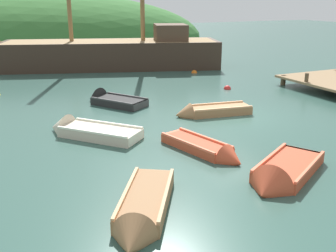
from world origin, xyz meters
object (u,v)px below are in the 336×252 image
object	(u,v)px
rowboat_portside	(86,132)
buoy_orange	(194,73)
rowboat_near_dock	(110,102)
buoy_red	(227,89)
sailing_ship	(114,58)
rowboat_outer_right	(281,176)
rowboat_center	(142,213)
rowboat_far	(209,112)
rowboat_outer_left	(207,151)

from	to	relation	value
rowboat_portside	buoy_orange	distance (m)	13.41
rowboat_near_dock	buoy_red	distance (m)	6.75
sailing_ship	rowboat_outer_right	world-z (taller)	sailing_ship
rowboat_center	sailing_ship	bearing A→B (deg)	-163.98
sailing_ship	rowboat_near_dock	world-z (taller)	sailing_ship
rowboat_near_dock	rowboat_outer_right	bearing A→B (deg)	157.27
sailing_ship	rowboat_far	bearing A→B (deg)	108.47
rowboat_outer_right	buoy_orange	world-z (taller)	rowboat_outer_right
rowboat_portside	rowboat_outer_left	world-z (taller)	rowboat_portside
sailing_ship	rowboat_near_dock	xyz separation A→B (m)	(-3.25, -9.60, -0.60)
rowboat_outer_left	rowboat_near_dock	distance (m)	7.36
buoy_orange	sailing_ship	bearing A→B (deg)	135.25
rowboat_outer_right	rowboat_near_dock	world-z (taller)	rowboat_near_dock
rowboat_outer_right	rowboat_outer_left	xyz separation A→B (m)	(-0.84, 2.54, -0.01)
sailing_ship	rowboat_outer_left	xyz separation A→B (m)	(-2.29, -16.90, -0.62)
rowboat_outer_left	buoy_orange	xyz separation A→B (m)	(6.51, 12.72, -0.08)
sailing_ship	buoy_orange	size ratio (longest dim) A/B	45.92
rowboat_outer_right	buoy_orange	xyz separation A→B (m)	(5.66, 15.26, -0.10)
rowboat_near_dock	rowboat_far	distance (m)	4.84
rowboat_center	rowboat_far	xyz separation A→B (m)	(5.57, 6.45, 0.00)
rowboat_outer_left	buoy_orange	size ratio (longest dim) A/B	8.69
rowboat_outer_right	rowboat_outer_left	size ratio (longest dim) A/B	1.05
rowboat_center	buoy_red	distance (m)	13.77
rowboat_center	buoy_red	world-z (taller)	rowboat_center
rowboat_near_dock	rowboat_center	bearing A→B (deg)	133.80
rowboat_near_dock	buoy_orange	size ratio (longest dim) A/B	8.50
rowboat_portside	buoy_orange	bearing A→B (deg)	-86.86
rowboat_portside	rowboat_outer_right	xyz separation A→B (m)	(3.91, -5.88, -0.02)
rowboat_portside	rowboat_outer_left	size ratio (longest dim) A/B	1.05
rowboat_outer_left	buoy_red	world-z (taller)	rowboat_outer_left
rowboat_portside	rowboat_far	size ratio (longest dim) A/B	1.02
sailing_ship	buoy_red	world-z (taller)	sailing_ship
buoy_red	buoy_orange	xyz separation A→B (m)	(0.73, 5.09, 0.00)
rowboat_outer_right	rowboat_center	world-z (taller)	rowboat_outer_right
sailing_ship	buoy_red	distance (m)	9.93
rowboat_center	rowboat_near_dock	bearing A→B (deg)	-161.17
rowboat_outer_right	rowboat_center	size ratio (longest dim) A/B	1.02
sailing_ship	rowboat_outer_right	bearing A→B (deg)	104.25
rowboat_far	buoy_red	xyz separation A→B (m)	(3.50, 3.92, -0.11)
sailing_ship	rowboat_outer_left	distance (m)	17.07
rowboat_center	buoy_red	xyz separation A→B (m)	(9.07, 10.36, -0.11)
rowboat_far	sailing_ship	bearing A→B (deg)	-80.93
sailing_ship	buoy_red	bearing A→B (deg)	129.13
rowboat_far	buoy_red	bearing A→B (deg)	-122.68
rowboat_portside	sailing_ship	bearing A→B (deg)	-62.83
rowboat_center	rowboat_far	distance (m)	8.52
rowboat_near_dock	rowboat_outer_left	bearing A→B (deg)	154.39
sailing_ship	rowboat_center	size ratio (longest dim) A/B	5.12
rowboat_portside	rowboat_near_dock	world-z (taller)	rowboat_near_dock
rowboat_portside	rowboat_center	distance (m)	6.08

